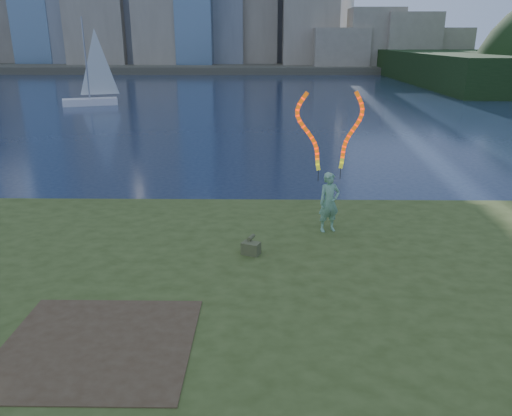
{
  "coord_description": "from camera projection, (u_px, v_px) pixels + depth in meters",
  "views": [
    {
      "loc": [
        0.59,
        -10.4,
        5.72
      ],
      "look_at": [
        0.42,
        1.0,
        1.85
      ],
      "focal_mm": 35.0,
      "sensor_mm": 36.0,
      "label": 1
    }
  ],
  "objects": [
    {
      "name": "canvas_bag",
      "position": [
        251.0,
        248.0,
        11.98
      ],
      "size": [
        0.5,
        0.56,
        0.4
      ],
      "rotation": [
        0.0,
        0.0,
        -0.4
      ],
      "color": "#414323",
      "rests_on": "grassy_knoll"
    },
    {
      "name": "sailboat",
      "position": [
        92.0,
        90.0,
        44.86
      ],
      "size": [
        4.97,
        3.05,
        7.59
      ],
      "rotation": [
        0.0,
        0.0,
        0.35
      ],
      "color": "white",
      "rests_on": "ground"
    },
    {
      "name": "far_shore",
      "position": [
        261.0,
        65.0,
        101.44
      ],
      "size": [
        320.0,
        40.0,
        1.2
      ],
      "primitive_type": "cube",
      "color": "#4A4536",
      "rests_on": "ground"
    },
    {
      "name": "dirt_patch",
      "position": [
        98.0,
        345.0,
        8.44
      ],
      "size": [
        3.2,
        3.0,
        0.02
      ],
      "primitive_type": "cube",
      "color": "#47331E",
      "rests_on": "grassy_knoll"
    },
    {
      "name": "grassy_knoll",
      "position": [
        231.0,
        339.0,
        9.42
      ],
      "size": [
        20.0,
        18.0,
        0.8
      ],
      "color": "#384819",
      "rests_on": "ground"
    },
    {
      "name": "woman_with_ribbons",
      "position": [
        330.0,
        180.0,
        13.07
      ],
      "size": [
        1.93,
        0.75,
        4.0
      ],
      "rotation": [
        0.0,
        0.0,
        0.35
      ],
      "color": "#1F6C38",
      "rests_on": "grassy_knoll"
    },
    {
      "name": "ground",
      "position": [
        237.0,
        296.0,
        11.7
      ],
      "size": [
        320.0,
        320.0,
        0.0
      ],
      "primitive_type": "plane",
      "color": "#192640",
      "rests_on": "ground"
    }
  ]
}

